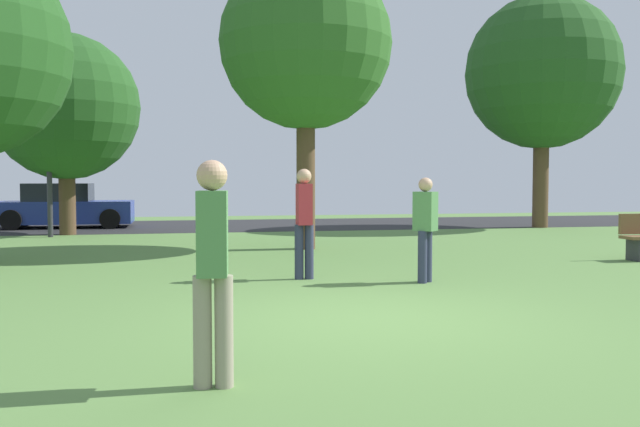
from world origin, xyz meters
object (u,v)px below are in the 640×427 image
Objects in this scene: oak_tree_center at (542,73)px; person_bystander at (213,262)px; maple_tree_far at (66,107)px; street_lamp_post at (49,154)px; oak_tree_right at (306,44)px; person_walking at (304,218)px; parked_car_blue at (64,208)px; person_catcher at (425,225)px.

oak_tree_center is 4.43× the size of person_bystander.
maple_tree_far is 1.59m from street_lamp_post.
person_walking is at bearing -100.76° from oak_tree_right.
person_walking is 14.01m from parked_car_blue.
maple_tree_far is at bearing 179.92° from oak_tree_center.
oak_tree_right is at bearing -35.73° from street_lamp_post.
person_bystander is at bearing -126.92° from oak_tree_center.
person_bystander is (-2.51, -9.83, -3.64)m from oak_tree_right.
parked_car_blue is (-7.38, 13.52, -0.21)m from person_catcher.
person_catcher is (6.81, -10.52, -2.74)m from maple_tree_far.
parked_car_blue is 4.08m from street_lamp_post.
maple_tree_far is 1.35× the size of parked_car_blue.
person_catcher is at bearing -61.38° from parked_car_blue.
person_walking is at bearing -66.23° from parked_car_blue.
person_catcher is 5.68m from person_bystander.
person_catcher is 0.38× the size of parked_car_blue.
maple_tree_far is at bearing -79.16° from parked_car_blue.
oak_tree_right is 6.50m from person_catcher.
person_bystander is 5.53m from person_walking.
oak_tree_center reaches higher than oak_tree_right.
oak_tree_center is 1.33× the size of maple_tree_far.
oak_tree_right reaches higher than person_walking.
oak_tree_center is at bearing 30.74° from oak_tree_right.
street_lamp_post is (-15.07, -0.73, -2.79)m from oak_tree_center.
parked_car_blue is at bearing 93.70° from street_lamp_post.
person_walking is at bearing -62.68° from maple_tree_far.
oak_tree_center is at bearing -0.08° from maple_tree_far.
maple_tree_far is 3.29× the size of person_walking.
parked_car_blue is at bearing 24.70° from person_walking.
oak_tree_center is 4.74× the size of person_catcher.
oak_tree_right is 3.84× the size of person_bystander.
oak_tree_center is 14.81m from maple_tree_far.
oak_tree_right reaches higher than person_catcher.
maple_tree_far is at bearing 28.25° from person_walking.
street_lamp_post is at bearing -113.97° from maple_tree_far.
person_catcher is 12.18m from street_lamp_post.
oak_tree_right is 5.88m from person_walking.
oak_tree_right is at bearing -149.26° from oak_tree_center.
person_bystander is at bearing -75.33° from street_lamp_post.
person_bystander is 0.38× the size of street_lamp_post.
person_walking is 10.63m from street_lamp_post.
maple_tree_far is at bearing 66.03° from street_lamp_post.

